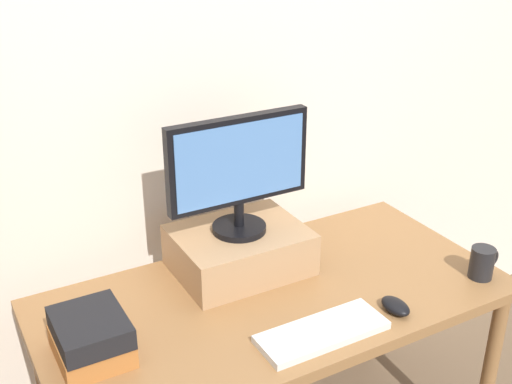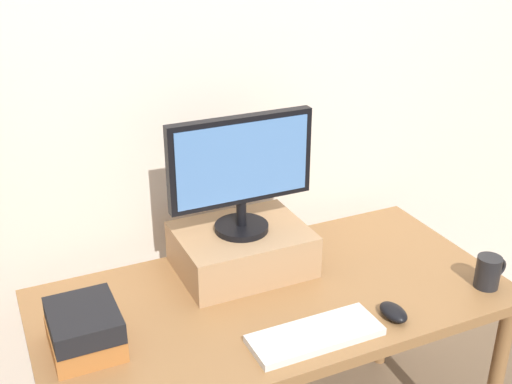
# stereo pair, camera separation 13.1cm
# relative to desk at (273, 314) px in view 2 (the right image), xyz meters

# --- Properties ---
(back_wall) EXTENTS (7.00, 0.08, 2.60)m
(back_wall) POSITION_rel_desk_xyz_m (0.00, 0.50, 0.66)
(back_wall) COLOR beige
(back_wall) RESTS_ON ground_plane
(desk) EXTENTS (1.44, 0.72, 0.71)m
(desk) POSITION_rel_desk_xyz_m (0.00, 0.00, 0.00)
(desk) COLOR olive
(desk) RESTS_ON ground_plane
(riser_box) EXTENTS (0.42, 0.32, 0.14)m
(riser_box) POSITION_rel_desk_xyz_m (-0.03, 0.18, 0.14)
(riser_box) COLOR #A87F56
(riser_box) RESTS_ON desk
(computer_monitor) EXTENTS (0.47, 0.17, 0.38)m
(computer_monitor) POSITION_rel_desk_xyz_m (-0.03, 0.18, 0.43)
(computer_monitor) COLOR black
(computer_monitor) RESTS_ON riser_box
(keyboard) EXTENTS (0.38, 0.14, 0.02)m
(keyboard) POSITION_rel_desk_xyz_m (0.01, -0.24, 0.09)
(keyboard) COLOR silver
(keyboard) RESTS_ON desk
(computer_mouse) EXTENTS (0.06, 0.10, 0.04)m
(computer_mouse) POSITION_rel_desk_xyz_m (0.26, -0.25, 0.09)
(computer_mouse) COLOR black
(computer_mouse) RESTS_ON desk
(book_stack) EXTENTS (0.18, 0.22, 0.13)m
(book_stack) POSITION_rel_desk_xyz_m (-0.58, -0.02, 0.14)
(book_stack) COLOR #AD662D
(book_stack) RESTS_ON desk
(coffee_mug) EXTENTS (0.11, 0.08, 0.10)m
(coffee_mug) POSITION_rel_desk_xyz_m (0.63, -0.24, 0.13)
(coffee_mug) COLOR black
(coffee_mug) RESTS_ON desk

